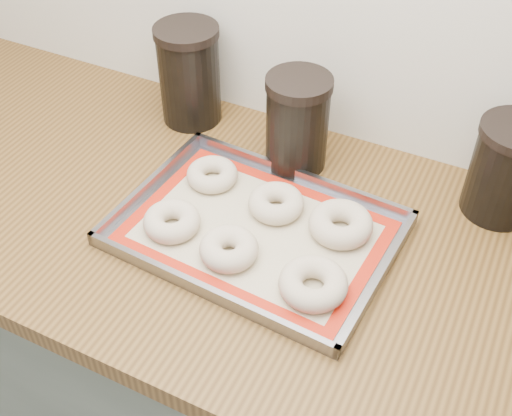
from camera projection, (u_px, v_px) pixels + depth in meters
The scene contains 13 objects.
cabinet at pixel (269, 384), 1.42m from camera, with size 3.00×0.65×0.86m, color slate.
countertop at pixel (272, 242), 1.11m from camera, with size 3.06×0.68×0.04m, color brown.
baking_tray at pixel (256, 231), 1.10m from camera, with size 0.48×0.36×0.03m.
baking_mat at pixel (256, 232), 1.10m from camera, with size 0.44×0.32×0.00m.
bagel_front_left at pixel (172, 221), 1.09m from camera, with size 0.10×0.10×0.04m, color beige.
bagel_front_mid at pixel (229, 249), 1.04m from camera, with size 0.10×0.10×0.04m, color beige.
bagel_front_right at pixel (313, 284), 0.99m from camera, with size 0.11×0.11×0.04m, color beige.
bagel_back_left at pixel (212, 174), 1.19m from camera, with size 0.09×0.09×0.03m, color beige.
bagel_back_mid at pixel (276, 203), 1.13m from camera, with size 0.10×0.10×0.04m, color beige.
bagel_back_right at pixel (341, 224), 1.08m from camera, with size 0.11×0.11×0.04m, color beige.
canister_left at pixel (189, 74), 1.29m from camera, with size 0.13×0.13×0.21m.
canister_mid at pixel (297, 122), 1.18m from camera, with size 0.12×0.12×0.19m.
canister_right at pixel (508, 170), 1.09m from camera, with size 0.13×0.13×0.18m.
Camera 1 is at (0.32, 0.97, 1.68)m, focal length 45.00 mm.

